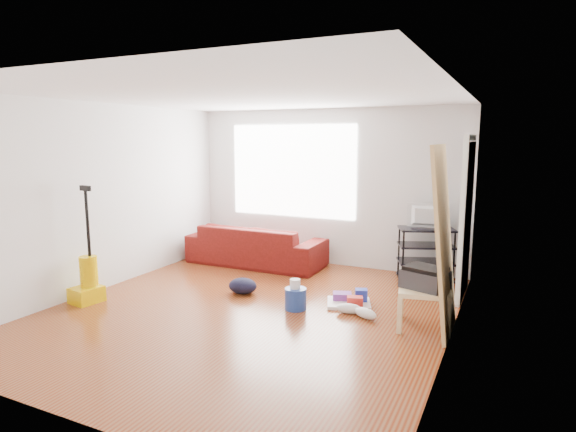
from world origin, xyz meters
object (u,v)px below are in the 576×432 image
at_px(tv_stand, 426,254).
at_px(side_table, 424,294).
at_px(sofa, 256,264).
at_px(backpack, 243,293).
at_px(vacuum, 88,281).
at_px(bucket, 296,309).
at_px(cleaning_tray, 350,300).

distance_m(tv_stand, side_table, 1.84).
bearing_deg(side_table, sofa, 152.26).
relative_size(backpack, vacuum, 0.26).
relative_size(bucket, vacuum, 0.18).
bearing_deg(vacuum, backpack, 43.44).
relative_size(sofa, backpack, 5.87).
bearing_deg(tv_stand, side_table, -102.29).
relative_size(side_table, backpack, 1.66).
bearing_deg(backpack, sofa, 104.36).
distance_m(sofa, tv_stand, 2.69).
relative_size(side_table, cleaning_tray, 0.99).
height_order(sofa, vacuum, vacuum).
distance_m(bucket, backpack, 0.91).
bearing_deg(side_table, backpack, 176.49).
bearing_deg(cleaning_tray, side_table, -19.69).
distance_m(side_table, bucket, 1.53).
bearing_deg(side_table, tv_stand, 99.37).
distance_m(sofa, side_table, 3.35).
bearing_deg(backpack, bucket, -23.31).
height_order(cleaning_tray, vacuum, vacuum).
height_order(bucket, backpack, bucket).
bearing_deg(sofa, backpack, 112.50).
bearing_deg(sofa, cleaning_tray, 148.85).
distance_m(side_table, vacuum, 4.07).
distance_m(cleaning_tray, backpack, 1.44).
relative_size(side_table, vacuum, 0.43).
bearing_deg(sofa, side_table, 152.26).
xyz_separation_m(tv_stand, vacuum, (-3.65, -2.78, -0.12)).
xyz_separation_m(sofa, backpack, (0.58, -1.40, 0.00)).
bearing_deg(bucket, backpack, 164.83).
bearing_deg(sofa, vacuum, 68.20).
relative_size(sofa, tv_stand, 2.55).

